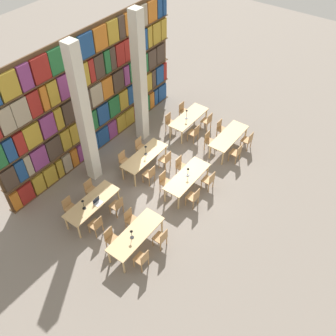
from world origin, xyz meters
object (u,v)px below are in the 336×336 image
at_px(desk_lamp_0, 131,233).
at_px(chair_10, 248,140).
at_px(chair_11, 221,129).
at_px(laptop, 98,202).
at_px(chair_1, 111,238).
at_px(chair_18, 166,159).
at_px(chair_22, 207,121).
at_px(chair_5, 165,181).
at_px(chair_3, 131,219).
at_px(chair_14, 117,205).
at_px(chair_0, 142,259).
at_px(desk_lamp_3, 146,148).
at_px(chair_7, 181,166).
at_px(chair_9, 209,140).
at_px(reading_table_4, 145,157).
at_px(chair_19, 141,147).
at_px(chair_6, 209,180).
at_px(chair_15, 91,189).
at_px(desk_lamp_1, 188,170).
at_px(chair_2, 161,238).
at_px(chair_23, 183,111).
at_px(chair_13, 70,207).
at_px(reading_table_0, 136,235).
at_px(desk_lamp_2, 83,203).
at_px(desk_lamp_4, 187,113).
at_px(reading_table_1, 187,177).
at_px(chair_12, 96,225).
at_px(chair_4, 194,197).
at_px(chair_16, 150,174).
at_px(chair_21, 170,122).
at_px(reading_table_2, 229,137).
at_px(chair_8, 236,153).
at_px(pillar_center, 140,80).
at_px(reading_table_3, 92,204).
at_px(pillar_left, 84,118).
at_px(chair_20, 194,133).
at_px(reading_table_5, 189,118).

bearing_deg(desk_lamp_0, chair_10, -5.07).
height_order(chair_11, laptop, laptop).
bearing_deg(laptop, chair_11, -10.51).
relative_size(chair_1, chair_18, 1.00).
bearing_deg(chair_22, chair_5, -170.29).
height_order(chair_3, chair_14, same).
relative_size(chair_0, desk_lamp_3, 1.87).
xyz_separation_m(desk_lamp_0, chair_7, (4.08, 0.82, -0.55)).
bearing_deg(chair_11, chair_9, 0.00).
bearing_deg(chair_1, chair_18, -168.66).
relative_size(reading_table_4, desk_lamp_3, 4.70).
distance_m(chair_11, chair_19, 3.89).
height_order(chair_9, chair_19, same).
bearing_deg(chair_19, desk_lamp_0, 36.19).
xyz_separation_m(desk_lamp_0, chair_6, (4.08, -0.56, -0.55)).
height_order(chair_10, laptop, laptop).
relative_size(chair_10, chair_15, 1.00).
relative_size(desk_lamp_1, chair_15, 0.47).
xyz_separation_m(chair_2, chair_23, (6.64, 3.65, 0.00)).
height_order(desk_lamp_1, chair_13, desk_lamp_1).
bearing_deg(reading_table_0, desk_lamp_3, 33.77).
bearing_deg(chair_19, reading_table_0, 37.55).
xyz_separation_m(chair_11, desk_lamp_2, (-7.29, 1.48, 0.59)).
bearing_deg(desk_lamp_4, desk_lamp_1, -144.82).
relative_size(reading_table_1, chair_12, 2.51).
distance_m(reading_table_1, reading_table_4, 2.12).
xyz_separation_m(chair_1, chair_4, (3.28, -1.25, 0.00)).
bearing_deg(chair_0, chair_16, 34.73).
bearing_deg(laptop, chair_19, 14.67).
distance_m(chair_9, chair_21, 2.22).
bearing_deg(desk_lamp_0, desk_lamp_1, 2.13).
xyz_separation_m(chair_2, reading_table_2, (5.98, 0.74, 0.19)).
bearing_deg(chair_19, chair_21, -179.72).
height_order(chair_8, chair_11, same).
distance_m(pillar_center, reading_table_3, 5.54).
bearing_deg(pillar_center, reading_table_3, -162.58).
bearing_deg(reading_table_0, chair_9, 7.04).
height_order(chair_1, reading_table_4, chair_1).
bearing_deg(chair_23, chair_7, 33.09).
bearing_deg(chair_8, chair_16, 145.73).
bearing_deg(chair_2, pillar_left, 75.22).
bearing_deg(chair_2, chair_19, 47.71).
distance_m(chair_11, chair_20, 1.30).
height_order(chair_13, chair_19, same).
bearing_deg(reading_table_5, desk_lamp_4, 174.22).
bearing_deg(desk_lamp_0, pillar_center, 36.03).
relative_size(chair_5, chair_9, 1.00).
distance_m(desk_lamp_0, reading_table_2, 6.72).
distance_m(chair_3, chair_11, 6.51).
distance_m(chair_2, chair_12, 2.40).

